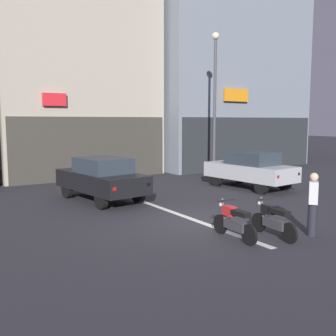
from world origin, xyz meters
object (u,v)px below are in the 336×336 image
object	(u,v)px
street_lamp	(215,93)
motorcycle_red_row_leftmost	(234,222)
motorcycle_black_row_left_mid	(273,220)
car_silver_parked_kerbside	(250,169)
person_by_motorcycles	(313,204)
car_black_crossing_near	(102,178)

from	to	relation	value
street_lamp	motorcycle_red_row_leftmost	world-z (taller)	street_lamp
motorcycle_black_row_left_mid	car_silver_parked_kerbside	bearing A→B (deg)	50.41
street_lamp	motorcycle_black_row_left_mid	world-z (taller)	street_lamp
person_by_motorcycles	car_silver_parked_kerbside	bearing A→B (deg)	58.53
car_black_crossing_near	car_silver_parked_kerbside	world-z (taller)	same
car_silver_parked_kerbside	motorcycle_red_row_leftmost	xyz separation A→B (m)	(-5.76, -5.38, -0.43)
street_lamp	motorcycle_red_row_leftmost	xyz separation A→B (m)	(-5.73, -7.91, -3.90)
car_black_crossing_near	street_lamp	size ratio (longest dim) A/B	0.59
motorcycle_black_row_left_mid	car_black_crossing_near	bearing A→B (deg)	105.85
car_silver_parked_kerbside	car_black_crossing_near	bearing A→B (deg)	172.00
motorcycle_black_row_left_mid	person_by_motorcycles	xyz separation A→B (m)	(0.96, -0.46, 0.40)
motorcycle_red_row_leftmost	person_by_motorcycles	world-z (taller)	person_by_motorcycles
motorcycle_red_row_leftmost	person_by_motorcycles	distance (m)	2.16
street_lamp	car_silver_parked_kerbside	bearing A→B (deg)	-89.27
car_silver_parked_kerbside	motorcycle_black_row_left_mid	xyz separation A→B (m)	(-4.79, -5.79, -0.43)
car_silver_parked_kerbside	person_by_motorcycles	bearing A→B (deg)	-121.47
car_black_crossing_near	car_silver_parked_kerbside	size ratio (longest dim) A/B	1.01
car_silver_parked_kerbside	person_by_motorcycles	distance (m)	7.33
street_lamp	person_by_motorcycles	distance (m)	10.19
street_lamp	motorcycle_red_row_leftmost	bearing A→B (deg)	-125.88
person_by_motorcycles	motorcycle_black_row_left_mid	bearing A→B (deg)	154.28
person_by_motorcycles	motorcycle_red_row_leftmost	bearing A→B (deg)	155.68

